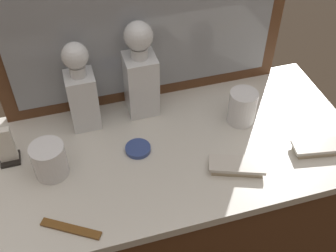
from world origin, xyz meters
TOP-DOWN VIEW (x-y plane):
  - dresser at (0.00, 0.00)m, footprint 1.04×0.50m
  - crystal_decanter_front at (-0.20, 0.16)m, footprint 0.08×0.08m
  - crystal_decanter_center at (-0.03, 0.17)m, footprint 0.09×0.09m
  - crystal_tumbler_center at (-0.31, 0.00)m, footprint 0.09×0.09m
  - crystal_tumbler_far_right at (0.23, 0.05)m, footprint 0.08×0.08m
  - silver_brush_far_left at (0.15, -0.12)m, footprint 0.15×0.10m
  - silver_brush_center at (0.39, -0.13)m, footprint 0.16×0.08m
  - porcelain_dish at (-0.08, 0.01)m, footprint 0.07×0.07m
  - tortoiseshell_comb at (-0.28, -0.18)m, footprint 0.13×0.09m
  - napkin_holder at (-0.41, 0.07)m, footprint 0.05×0.05m

SIDE VIEW (x-z plane):
  - dresser at x=0.00m, z-range 0.00..0.93m
  - tortoiseshell_comb at x=-0.28m, z-range 0.93..0.94m
  - porcelain_dish at x=-0.08m, z-range 0.93..0.95m
  - silver_brush_far_left at x=0.15m, z-range 0.93..0.96m
  - silver_brush_center at x=0.39m, z-range 0.93..0.96m
  - crystal_tumbler_center at x=-0.31m, z-range 0.93..1.02m
  - crystal_tumbler_far_right at x=0.23m, z-range 0.93..1.03m
  - napkin_holder at x=-0.41m, z-range 0.93..1.04m
  - crystal_decanter_front at x=-0.20m, z-range 0.91..1.17m
  - crystal_decanter_center at x=-0.03m, z-range 0.91..1.19m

